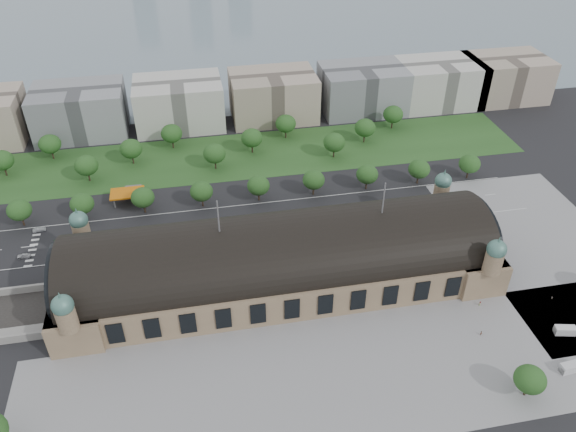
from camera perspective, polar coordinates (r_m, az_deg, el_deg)
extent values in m
plane|color=black|center=(200.74, -0.73, -6.73)|extent=(900.00, 900.00, 0.00)
cube|color=#93795B|center=(196.74, -0.74, -5.44)|extent=(150.00, 40.00, 12.00)
cube|color=#93795B|center=(199.44, -20.21, -7.50)|extent=(16.00, 43.00, 12.00)
cube|color=#93795B|center=(215.90, 17.06, -2.99)|extent=(16.00, 43.00, 12.00)
cylinder|color=black|center=(192.85, -0.75, -4.09)|extent=(144.00, 37.60, 37.60)
cylinder|color=black|center=(195.72, -22.41, -5.92)|extent=(1.20, 32.00, 32.00)
cylinder|color=black|center=(213.90, 18.87, -1.10)|extent=(1.20, 32.00, 32.00)
cylinder|color=#93795B|center=(209.43, -20.20, -1.61)|extent=(6.00, 6.00, 8.00)
sphere|color=#4A776C|center=(206.35, -20.51, -0.39)|extent=(6.40, 6.40, 6.40)
cone|color=#4A776C|center=(204.17, -20.74, 0.52)|extent=(1.00, 1.00, 2.50)
cylinder|color=#93795B|center=(225.16, 15.28, 2.26)|extent=(6.00, 6.00, 8.00)
sphere|color=#4A776C|center=(222.30, 15.50, 3.45)|extent=(6.40, 6.40, 6.40)
cone|color=#4A776C|center=(220.27, 15.66, 4.33)|extent=(1.00, 1.00, 2.50)
cylinder|color=#93795B|center=(177.76, -21.55, -9.69)|extent=(6.00, 6.00, 8.00)
sphere|color=#4A776C|center=(174.12, -21.94, -8.41)|extent=(6.40, 6.40, 6.40)
cone|color=#4A776C|center=(171.53, -22.23, -7.44)|extent=(1.00, 1.00, 2.50)
cylinder|color=#93795B|center=(196.05, 20.12, -4.44)|extent=(6.00, 6.00, 8.00)
sphere|color=#4A776C|center=(192.75, 20.45, -3.18)|extent=(6.40, 6.40, 6.40)
cone|color=#4A776C|center=(190.42, 20.69, -2.24)|extent=(1.00, 1.00, 2.50)
cylinder|color=#59595B|center=(179.27, -7.10, -0.04)|extent=(0.50, 0.50, 12.00)
cylinder|color=#59595B|center=(189.13, 9.70, 1.80)|extent=(0.50, 0.50, 12.00)
cube|color=gray|center=(173.19, 5.38, -15.96)|extent=(190.00, 48.00, 0.12)
cube|color=gray|center=(236.98, 24.63, -2.94)|extent=(56.00, 100.00, 0.12)
cube|color=black|center=(228.51, -7.38, -0.99)|extent=(260.00, 26.00, 0.10)
cube|color=#254C1E|center=(274.88, -7.32, 5.87)|extent=(300.00, 45.00, 0.10)
cube|color=#C6640B|center=(247.41, -16.03, 2.26)|extent=(14.00, 9.00, 0.70)
cube|color=#59595B|center=(253.87, -15.41, 2.46)|extent=(7.00, 5.00, 3.20)
cylinder|color=#59595B|center=(252.12, -17.14, 2.04)|extent=(0.50, 0.50, 4.40)
cylinder|color=#59595B|center=(250.83, -14.67, 2.32)|extent=(0.50, 0.50, 4.40)
cylinder|color=#59595B|center=(246.79, -17.22, 1.23)|extent=(0.50, 0.50, 4.40)
cylinder|color=#59595B|center=(245.47, -14.69, 1.52)|extent=(0.50, 0.50, 4.40)
cube|color=slate|center=(464.88, -7.67, 18.46)|extent=(700.00, 320.00, 0.08)
cube|color=gray|center=(309.89, -20.36, 9.96)|extent=(45.00, 32.00, 24.00)
cube|color=beige|center=(305.09, -11.00, 11.17)|extent=(45.00, 32.00, 24.00)
cube|color=tan|center=(308.44, -1.52, 12.10)|extent=(45.00, 32.00, 24.00)
cube|color=gray|center=(319.66, 7.57, 12.68)|extent=(45.00, 32.00, 24.00)
cube|color=beige|center=(335.86, 15.10, 12.92)|extent=(45.00, 32.00, 24.00)
cube|color=tan|center=(354.47, 21.14, 12.96)|extent=(45.00, 32.00, 24.00)
cylinder|color=#2D2116|center=(249.64, -25.33, -0.45)|extent=(0.70, 0.70, 4.32)
ellipsoid|color=#184318|center=(246.86, -25.64, 0.54)|extent=(9.60, 9.60, 8.16)
cylinder|color=#2D2116|center=(243.95, -19.95, 0.16)|extent=(0.70, 0.70, 4.32)
ellipsoid|color=#184318|center=(241.10, -20.20, 1.18)|extent=(9.60, 9.60, 8.16)
cylinder|color=#2D2116|center=(240.53, -14.37, 0.79)|extent=(0.70, 0.70, 4.32)
ellipsoid|color=#184318|center=(237.65, -14.55, 1.83)|extent=(9.60, 9.60, 8.16)
cylinder|color=#2D2116|center=(239.48, -8.67, 1.43)|extent=(0.70, 0.70, 4.32)
ellipsoid|color=#184318|center=(236.58, -8.79, 2.48)|extent=(9.60, 9.60, 8.16)
cylinder|color=#2D2116|center=(240.83, -2.99, 2.05)|extent=(0.70, 0.70, 4.32)
ellipsoid|color=#184318|center=(237.95, -3.02, 3.11)|extent=(9.60, 9.60, 8.16)
cylinder|color=#2D2116|center=(244.54, 2.59, 2.64)|extent=(0.70, 0.70, 4.32)
ellipsoid|color=#184318|center=(241.70, 2.62, 3.69)|extent=(9.60, 9.60, 8.16)
cylinder|color=#2D2116|center=(250.50, 7.95, 3.18)|extent=(0.70, 0.70, 4.32)
ellipsoid|color=#184318|center=(247.74, 8.05, 4.21)|extent=(9.60, 9.60, 8.16)
cylinder|color=#2D2116|center=(258.57, 13.03, 3.67)|extent=(0.70, 0.70, 4.32)
ellipsoid|color=#184318|center=(255.89, 13.18, 4.67)|extent=(9.60, 9.60, 8.16)
cylinder|color=#2D2116|center=(268.54, 17.77, 4.10)|extent=(0.70, 0.70, 4.32)
ellipsoid|color=#184318|center=(265.96, 17.97, 5.06)|extent=(9.60, 9.60, 8.16)
cylinder|color=#2D2116|center=(288.25, -26.76, 4.09)|extent=(0.70, 0.70, 4.68)
ellipsoid|color=#184318|center=(285.66, -27.07, 5.07)|extent=(10.40, 10.40, 8.84)
cylinder|color=#2D2116|center=(293.48, -22.79, 5.78)|extent=(0.70, 0.70, 4.68)
ellipsoid|color=#184318|center=(290.93, -23.04, 6.75)|extent=(10.40, 10.40, 8.84)
cylinder|color=#2D2116|center=(269.06, -19.56, 3.81)|extent=(0.70, 0.70, 4.68)
ellipsoid|color=#184318|center=(266.28, -19.80, 4.86)|extent=(10.40, 10.40, 8.84)
cylinder|color=#2D2116|center=(276.75, -15.48, 5.57)|extent=(0.70, 0.70, 4.68)
ellipsoid|color=#184318|center=(274.05, -15.66, 6.60)|extent=(10.40, 10.40, 8.84)
cylinder|color=#2D2116|center=(286.00, -11.61, 7.20)|extent=(0.70, 0.70, 4.68)
ellipsoid|color=#184318|center=(283.39, -11.75, 8.21)|extent=(10.40, 10.40, 8.84)
cylinder|color=#2D2116|center=(265.01, -7.38, 5.23)|extent=(0.70, 0.70, 4.68)
ellipsoid|color=#184318|center=(262.19, -7.48, 6.31)|extent=(10.40, 10.40, 8.84)
cylinder|color=#2D2116|center=(276.75, -3.66, 6.88)|extent=(0.70, 0.70, 4.68)
ellipsoid|color=#184318|center=(274.05, -3.70, 7.93)|extent=(10.40, 10.40, 8.84)
cylinder|color=#2D2116|center=(289.77, -0.23, 8.36)|extent=(0.70, 0.70, 4.68)
ellipsoid|color=#184318|center=(287.19, -0.23, 9.37)|extent=(10.40, 10.40, 8.84)
cylinder|color=#2D2116|center=(273.06, 4.66, 6.40)|extent=(0.70, 0.70, 4.68)
ellipsoid|color=#184318|center=(270.32, 4.72, 7.46)|extent=(10.40, 10.40, 8.84)
cylinder|color=#2D2116|center=(288.26, 7.74, 7.86)|extent=(0.70, 0.70, 4.68)
ellipsoid|color=#184318|center=(285.66, 7.83, 8.88)|extent=(10.40, 10.40, 8.84)
cylinder|color=#2D2116|center=(304.35, 10.52, 9.15)|extent=(0.70, 0.70, 4.68)
ellipsoid|color=#184318|center=(301.90, 10.63, 10.12)|extent=(10.40, 10.40, 8.84)
cylinder|color=#2D2116|center=(180.30, 23.00, -15.99)|extent=(0.70, 0.70, 3.96)
ellipsoid|color=#184318|center=(176.74, 23.37, -15.00)|extent=(9.00, 9.00, 7.65)
imported|color=silver|center=(232.65, -25.27, -3.67)|extent=(4.94, 2.23, 1.65)
imported|color=gray|center=(244.36, -23.96, -1.26)|extent=(4.99, 2.19, 1.60)
imported|color=black|center=(231.11, -17.78, -1.93)|extent=(5.60, 2.86, 1.52)
imported|color=maroon|center=(228.88, -13.97, -1.60)|extent=(4.82, 2.33, 1.35)
imported|color=#1C2B4E|center=(225.39, 2.77, -1.03)|extent=(4.68, 2.25, 1.54)
imported|color=black|center=(220.05, -16.94, -3.91)|extent=(4.46, 3.00, 1.39)
imported|color=maroon|center=(220.47, -18.68, -4.19)|extent=(6.23, 5.08, 1.58)
imported|color=#171E41|center=(215.06, -12.61, -4.10)|extent=(5.75, 4.01, 1.55)
imported|color=slate|center=(217.81, -10.95, -3.26)|extent=(4.99, 3.80, 1.58)
imported|color=silver|center=(214.67, -10.76, -3.90)|extent=(4.71, 4.18, 1.55)
imported|color=gray|center=(214.87, -11.82, -4.02)|extent=(6.09, 4.95, 1.54)
imported|color=black|center=(217.31, -13.64, -3.80)|extent=(5.51, 4.72, 1.52)
imported|color=red|center=(221.81, -6.61, -1.65)|extent=(12.35, 3.75, 3.39)
imported|color=beige|center=(226.19, 3.64, -0.67)|extent=(11.42, 3.68, 3.13)
imported|color=silver|center=(225.39, 0.23, -0.70)|extent=(11.98, 3.19, 3.31)
cube|color=silver|center=(202.80, 26.31, -10.38)|extent=(6.89, 3.94, 2.81)
cube|color=silver|center=(202.11, 25.66, -10.50)|extent=(2.20, 2.70, 1.95)
cube|color=silver|center=(192.27, 26.83, -13.56)|extent=(6.98, 3.20, 2.95)
cube|color=silver|center=(191.17, 26.20, -13.87)|extent=(1.99, 2.62, 2.04)
imported|color=gray|center=(202.35, 18.91, -8.41)|extent=(0.96, 0.73, 1.73)
imported|color=gray|center=(192.62, 19.03, -11.18)|extent=(0.52, 0.68, 1.68)
imported|color=gray|center=(213.88, 25.24, -7.51)|extent=(0.72, 0.89, 1.60)
imported|color=gray|center=(187.43, 24.13, -14.39)|extent=(1.27, 0.96, 1.81)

